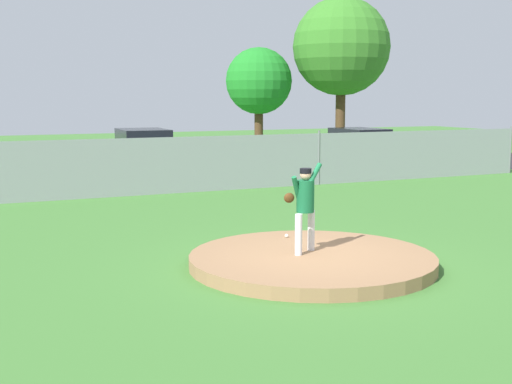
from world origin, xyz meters
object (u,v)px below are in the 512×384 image
object	(u,v)px
parked_car_teal	(143,154)
traffic_cone_orange	(211,164)
pitcher_youth	(305,201)
parked_car_navy	(359,149)
baseball	(287,236)

from	to	relation	value
parked_car_teal	traffic_cone_orange	distance (m)	3.46
pitcher_youth	parked_car_teal	xyz separation A→B (m)	(0.99, 14.66, -0.32)
pitcher_youth	parked_car_navy	xyz separation A→B (m)	(10.19, 13.95, -0.37)
pitcher_youth	parked_car_teal	size ratio (longest dim) A/B	0.36
parked_car_navy	pitcher_youth	bearing A→B (deg)	-126.15
pitcher_youth	traffic_cone_orange	size ratio (longest dim) A/B	2.94
pitcher_youth	traffic_cone_orange	bearing A→B (deg)	75.19
baseball	parked_car_teal	bearing A→B (deg)	87.07
baseball	parked_car_navy	world-z (taller)	parked_car_navy
parked_car_teal	traffic_cone_orange	world-z (taller)	parked_car_teal
baseball	traffic_cone_orange	world-z (taller)	traffic_cone_orange
parked_car_teal	traffic_cone_orange	xyz separation A→B (m)	(3.20, 1.19, -0.59)
traffic_cone_orange	baseball	bearing A→B (deg)	-104.95
pitcher_youth	parked_car_navy	bearing A→B (deg)	53.85
parked_car_teal	baseball	bearing A→B (deg)	-92.93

